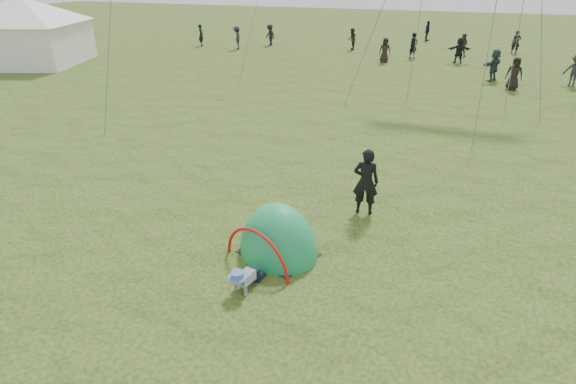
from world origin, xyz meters
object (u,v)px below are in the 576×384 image
(standing_adult, at_px, (366,182))
(event_marquee, at_px, (26,28))
(popup_tent, at_px, (278,253))
(crawling_toddler, at_px, (244,278))

(standing_adult, xyz_separation_m, event_marquee, (-25.23, 12.81, 1.38))
(popup_tent, height_order, standing_adult, standing_adult)
(standing_adult, relative_size, event_marquee, 0.27)
(crawling_toddler, relative_size, standing_adult, 0.39)
(standing_adult, bearing_deg, event_marquee, -32.60)
(crawling_toddler, bearing_deg, standing_adult, 80.81)
(popup_tent, relative_size, standing_adult, 1.37)
(crawling_toddler, relative_size, event_marquee, 0.11)
(crawling_toddler, distance_m, event_marquee, 29.05)
(popup_tent, xyz_separation_m, standing_adult, (1.40, 2.55, 0.89))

